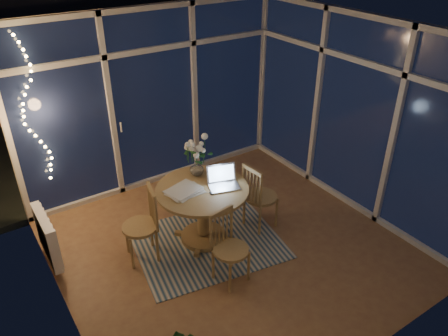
{
  "coord_description": "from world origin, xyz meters",
  "views": [
    {
      "loc": [
        -2.43,
        -3.49,
        3.58
      ],
      "look_at": [
        0.06,
        0.25,
        0.98
      ],
      "focal_mm": 35.0,
      "sensor_mm": 36.0,
      "label": 1
    }
  ],
  "objects_px": {
    "chair_left": "(140,225)",
    "chair_front": "(231,249)",
    "flower_vase": "(197,167)",
    "dining_table": "(203,214)",
    "laptop": "(224,178)",
    "chair_right": "(261,195)"
  },
  "relations": [
    {
      "from": "flower_vase",
      "to": "chair_front",
      "type": "bearing_deg",
      "value": -101.79
    },
    {
      "from": "dining_table",
      "to": "chair_left",
      "type": "relative_size",
      "value": 1.18
    },
    {
      "from": "chair_front",
      "to": "flower_vase",
      "type": "relative_size",
      "value": 4.22
    },
    {
      "from": "chair_right",
      "to": "laptop",
      "type": "relative_size",
      "value": 2.67
    },
    {
      "from": "chair_left",
      "to": "chair_front",
      "type": "bearing_deg",
      "value": 48.86
    },
    {
      "from": "chair_front",
      "to": "flower_vase",
      "type": "height_order",
      "value": "flower_vase"
    },
    {
      "from": "chair_left",
      "to": "chair_right",
      "type": "distance_m",
      "value": 1.58
    },
    {
      "from": "dining_table",
      "to": "chair_left",
      "type": "height_order",
      "value": "chair_left"
    },
    {
      "from": "chair_right",
      "to": "flower_vase",
      "type": "relative_size",
      "value": 4.53
    },
    {
      "from": "chair_front",
      "to": "laptop",
      "type": "xyz_separation_m",
      "value": [
        0.35,
        0.66,
        0.45
      ]
    },
    {
      "from": "chair_left",
      "to": "flower_vase",
      "type": "height_order",
      "value": "flower_vase"
    },
    {
      "from": "chair_left",
      "to": "laptop",
      "type": "height_order",
      "value": "laptop"
    },
    {
      "from": "dining_table",
      "to": "chair_front",
      "type": "bearing_deg",
      "value": -98.4
    },
    {
      "from": "chair_left",
      "to": "chair_right",
      "type": "height_order",
      "value": "chair_right"
    },
    {
      "from": "chair_right",
      "to": "flower_vase",
      "type": "bearing_deg",
      "value": 48.55
    },
    {
      "from": "dining_table",
      "to": "laptop",
      "type": "bearing_deg",
      "value": -27.1
    },
    {
      "from": "chair_right",
      "to": "chair_front",
      "type": "relative_size",
      "value": 1.07
    },
    {
      "from": "laptop",
      "to": "chair_left",
      "type": "bearing_deg",
      "value": -175.03
    },
    {
      "from": "chair_left",
      "to": "chair_front",
      "type": "distance_m",
      "value": 1.12
    },
    {
      "from": "dining_table",
      "to": "flower_vase",
      "type": "height_order",
      "value": "flower_vase"
    },
    {
      "from": "chair_left",
      "to": "chair_front",
      "type": "xyz_separation_m",
      "value": [
        0.67,
        -0.9,
        -0.03
      ]
    },
    {
      "from": "dining_table",
      "to": "flower_vase",
      "type": "bearing_deg",
      "value": 70.05
    }
  ]
}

